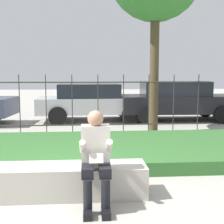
{
  "coord_description": "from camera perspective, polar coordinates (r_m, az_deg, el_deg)",
  "views": [
    {
      "loc": [
        0.44,
        -4.28,
        1.73
      ],
      "look_at": [
        1.05,
        3.83,
        0.72
      ],
      "focal_mm": 50.0,
      "sensor_mm": 36.0,
      "label": 1
    }
  ],
  "objects": [
    {
      "name": "grass_berm",
      "position": [
        6.68,
        -8.02,
        -6.92
      ],
      "size": [
        9.63,
        2.97,
        0.24
      ],
      "color": "#33662D",
      "rests_on": "ground_plane"
    },
    {
      "name": "car_parked_center",
      "position": [
        11.44,
        -3.69,
        2.0
      ],
      "size": [
        4.06,
        2.04,
        1.36
      ],
      "rotation": [
        0.0,
        0.0,
        0.03
      ],
      "color": "#B7B7BC",
      "rests_on": "ground_plane"
    },
    {
      "name": "stone_bench",
      "position": [
        4.58,
        -11.36,
        -12.58
      ],
      "size": [
        2.73,
        0.56,
        0.44
      ],
      "color": "#B7B2A3",
      "rests_on": "ground_plane"
    },
    {
      "name": "person_seated_reader",
      "position": [
        4.11,
        -2.97,
        -7.78
      ],
      "size": [
        0.42,
        0.73,
        1.24
      ],
      "color": "black",
      "rests_on": "ground_plane"
    },
    {
      "name": "iron_fence",
      "position": [
        8.44,
        -7.29,
        1.32
      ],
      "size": [
        7.63,
        0.03,
        1.7
      ],
      "color": "#332D28",
      "rests_on": "ground_plane"
    },
    {
      "name": "ground_plane",
      "position": [
        4.64,
        -9.76,
        -14.9
      ],
      "size": [
        60.0,
        60.0,
        0.0
      ],
      "primitive_type": "plane",
      "color": "#A8A399"
    },
    {
      "name": "car_parked_right",
      "position": [
        11.78,
        11.86,
        2.2
      ],
      "size": [
        4.31,
        2.03,
        1.44
      ],
      "rotation": [
        0.0,
        0.0,
        -0.02
      ],
      "color": "black",
      "rests_on": "ground_plane"
    }
  ]
}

